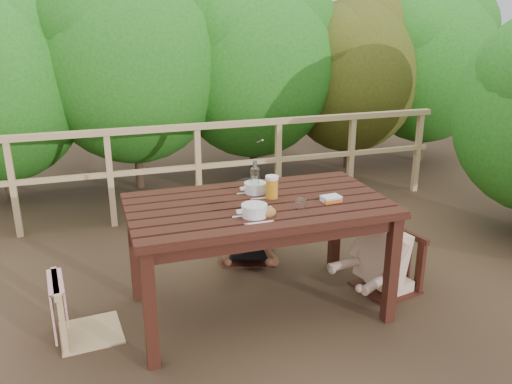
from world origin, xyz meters
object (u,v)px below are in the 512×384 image
object	(u,v)px
chair_left	(85,279)
chair_far	(248,209)
table	(258,258)
beer_glass	(272,188)
bread_roll	(266,212)
chair_right	(389,238)
woman	(247,194)
bottle	(255,180)
tumbler	(301,205)
butter_tub	(331,200)
soup_far	(255,189)
diner_right	(394,220)
soup_near	(254,211)

from	to	relation	value
chair_left	chair_far	size ratio (longest dim) A/B	0.91
table	beer_glass	xyz separation A→B (m)	(0.12, 0.05, 0.50)
table	bread_roll	distance (m)	0.52
table	chair_left	distance (m)	1.19
chair_far	bread_roll	size ratio (longest dim) A/B	7.05
chair_right	beer_glass	xyz separation A→B (m)	(-0.94, 0.08, 0.48)
chair_left	woman	size ratio (longest dim) A/B	0.71
bottle	tumbler	size ratio (longest dim) A/B	3.34
woman	beer_glass	world-z (taller)	woman
chair_right	beer_glass	bearing A→B (deg)	-106.44
butter_tub	woman	bearing A→B (deg)	99.50
chair_left	soup_far	world-z (taller)	soup_far
chair_far	beer_glass	xyz separation A→B (m)	(-0.08, -0.80, 0.45)
woman	bread_roll	xyz separation A→B (m)	(-0.23, -1.14, 0.27)
beer_glass	butter_tub	xyz separation A→B (m)	(0.36, -0.20, -0.06)
chair_left	diner_right	size ratio (longest dim) A/B	0.73
soup_near	beer_glass	distance (m)	0.38
beer_glass	tumbler	distance (m)	0.29
bread_roll	butter_tub	distance (m)	0.53
chair_far	soup_far	size ratio (longest dim) A/B	3.38
soup_near	beer_glass	size ratio (longest dim) A/B	1.60
table	woman	bearing A→B (deg)	77.50
soup_far	butter_tub	bearing A→B (deg)	-38.76
chair_far	soup_near	xyz separation A→B (m)	(-0.30, -1.10, 0.41)
chair_far	tumbler	world-z (taller)	chair_far
chair_far	soup_far	distance (m)	0.79
chair_right	tumbler	size ratio (longest dim) A/B	10.56
butter_tub	diner_right	bearing A→B (deg)	5.10
beer_glass	tumbler	bearing A→B (deg)	-66.77
butter_tub	chair_far	bearing A→B (deg)	99.80
chair_left	woman	world-z (taller)	woman
table	bread_roll	bearing A→B (deg)	-97.34
woman	soup_far	bearing A→B (deg)	94.28
chair_left	bread_roll	distance (m)	1.28
chair_right	woman	xyz separation A→B (m)	(-0.86, 0.90, 0.16)
diner_right	soup_near	size ratio (longest dim) A/B	4.08
beer_glass	table	bearing A→B (deg)	-156.02
chair_right	woman	bearing A→B (deg)	-147.80
diner_right	tumbler	distance (m)	0.92
soup_near	soup_far	xyz separation A→B (m)	(0.15, 0.44, -0.00)
woman	soup_far	xyz separation A→B (m)	(-0.15, -0.68, 0.28)
chair_far	woman	world-z (taller)	woman
diner_right	tumbler	xyz separation A→B (m)	(-0.86, -0.18, 0.29)
table	soup_far	xyz separation A→B (m)	(0.04, 0.20, 0.46)
beer_glass	butter_tub	bearing A→B (deg)	-29.13
chair_far	bread_roll	world-z (taller)	chair_far
chair_right	butter_tub	xyz separation A→B (m)	(-0.58, -0.12, 0.42)
beer_glass	woman	bearing A→B (deg)	84.73
butter_tub	bottle	bearing A→B (deg)	142.52
woman	diner_right	bearing A→B (deg)	151.42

